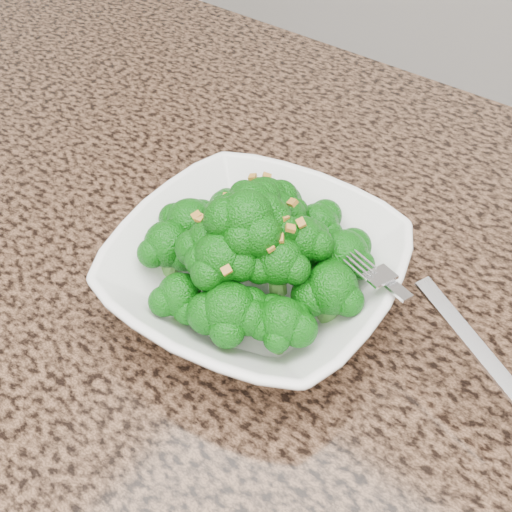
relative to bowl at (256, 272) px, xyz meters
The scene contains 5 objects.
granite_counter 0.13m from the bowl, 37.73° to the right, with size 1.64×1.04×0.03m, color brown.
bowl is the anchor object (origin of this frame).
broccoli_pile 0.07m from the bowl, ahead, with size 0.22×0.22×0.08m, color #0C610B, non-canonical shape.
garlic_topping 0.11m from the bowl, ahead, with size 0.13×0.13×0.01m, color #BA822D, non-canonical shape.
fork 0.13m from the bowl, 10.44° to the left, with size 0.19×0.03×0.01m, color silver, non-canonical shape.
Camera 1 is at (0.13, 0.07, 1.34)m, focal length 45.00 mm.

